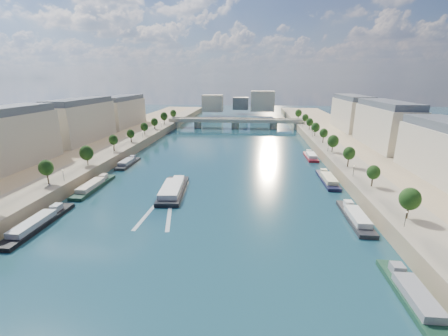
# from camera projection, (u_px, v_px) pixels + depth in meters

# --- Properties ---
(ground) EXTENTS (700.00, 700.00, 0.00)m
(ground) POSITION_uv_depth(u_px,v_px,m) (219.00, 173.00, 132.82)
(ground) COLOR #0C2E37
(ground) RESTS_ON ground
(quay_left) EXTENTS (44.00, 520.00, 5.00)m
(quay_left) POSITION_uv_depth(u_px,v_px,m) (64.00, 164.00, 138.59)
(quay_left) COLOR #9E8460
(quay_left) RESTS_ON ground
(quay_right) EXTENTS (44.00, 520.00, 5.00)m
(quay_right) POSITION_uv_depth(u_px,v_px,m) (389.00, 172.00, 125.61)
(quay_right) COLOR #9E8460
(quay_right) RESTS_ON ground
(pave_left) EXTENTS (14.00, 520.00, 0.10)m
(pave_left) POSITION_uv_depth(u_px,v_px,m) (95.00, 159.00, 136.50)
(pave_left) COLOR gray
(pave_left) RESTS_ON quay_left
(pave_right) EXTENTS (14.00, 520.00, 0.10)m
(pave_right) POSITION_uv_depth(u_px,v_px,m) (353.00, 166.00, 126.23)
(pave_right) COLOR gray
(pave_right) RESTS_ON quay_right
(trees_left) EXTENTS (4.80, 268.80, 8.26)m
(trees_left) POSITION_uv_depth(u_px,v_px,m) (100.00, 147.00, 136.67)
(trees_left) COLOR #382B1E
(trees_left) RESTS_ON ground
(trees_right) EXTENTS (4.80, 268.80, 8.26)m
(trees_right) POSITION_uv_depth(u_px,v_px,m) (342.00, 148.00, 134.39)
(trees_right) COLOR #382B1E
(trees_right) RESTS_ON ground
(lamps_left) EXTENTS (0.36, 200.36, 4.28)m
(lamps_left) POSITION_uv_depth(u_px,v_px,m) (92.00, 159.00, 125.78)
(lamps_left) COLOR black
(lamps_left) RESTS_ON ground
(lamps_right) EXTENTS (0.36, 200.36, 4.28)m
(lamps_right) POSITION_uv_depth(u_px,v_px,m) (339.00, 156.00, 130.62)
(lamps_right) COLOR black
(lamps_right) RESTS_ON ground
(buildings_left) EXTENTS (16.00, 226.00, 23.20)m
(buildings_left) POSITION_uv_depth(u_px,v_px,m) (50.00, 129.00, 147.19)
(buildings_left) COLOR beige
(buildings_left) RESTS_ON ground
(buildings_right) EXTENTS (16.00, 226.00, 23.20)m
(buildings_right) POSITION_uv_depth(u_px,v_px,m) (413.00, 135.00, 131.87)
(buildings_right) COLOR beige
(buildings_right) RESTS_ON ground
(skyline) EXTENTS (79.00, 42.00, 22.00)m
(skyline) POSITION_uv_depth(u_px,v_px,m) (243.00, 102.00, 337.64)
(skyline) COLOR beige
(skyline) RESTS_ON ground
(bridge) EXTENTS (112.00, 12.00, 8.15)m
(bridge) POSITION_uv_depth(u_px,v_px,m) (235.00, 122.00, 251.99)
(bridge) COLOR #C1B79E
(bridge) RESTS_ON ground
(tour_barge) EXTENTS (10.72, 29.04, 3.86)m
(tour_barge) POSITION_uv_depth(u_px,v_px,m) (173.00, 190.00, 110.10)
(tour_barge) COLOR black
(tour_barge) RESTS_ON ground
(wake) EXTENTS (10.74, 26.02, 0.04)m
(wake) POSITION_uv_depth(u_px,v_px,m) (160.00, 211.00, 94.59)
(wake) COLOR silver
(wake) RESTS_ON ground
(moored_barges_left) EXTENTS (5.00, 151.20, 3.60)m
(moored_barges_left) POSITION_uv_depth(u_px,v_px,m) (37.00, 225.00, 84.28)
(moored_barges_left) COLOR #171932
(moored_barges_left) RESTS_ON ground
(moored_barges_right) EXTENTS (5.00, 164.41, 3.60)m
(moored_barges_right) POSITION_uv_depth(u_px,v_px,m) (357.00, 220.00, 87.04)
(moored_barges_right) COLOR black
(moored_barges_right) RESTS_ON ground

